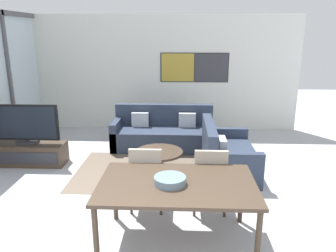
{
  "coord_description": "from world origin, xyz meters",
  "views": [
    {
      "loc": [
        0.63,
        -2.26,
        2.36
      ],
      "look_at": [
        0.42,
        2.68,
        0.95
      ],
      "focal_mm": 35.0,
      "sensor_mm": 36.0,
      "label": 1
    }
  ],
  "objects_px": {
    "television": "(26,124)",
    "sofa_main": "(163,134)",
    "dining_table": "(177,188)",
    "sofa_side": "(224,156)",
    "fruit_bowl": "(170,180)",
    "tv_console": "(29,154)",
    "coffee_table": "(159,156)",
    "dining_chair_centre": "(210,177)",
    "dining_chair_left": "(147,176)"
  },
  "relations": [
    {
      "from": "sofa_side",
      "to": "dining_chair_left",
      "type": "distance_m",
      "value": 1.84
    },
    {
      "from": "sofa_main",
      "to": "sofa_side",
      "type": "xyz_separation_m",
      "value": [
        1.14,
        -1.28,
        -0.0
      ]
    },
    {
      "from": "dining_table",
      "to": "sofa_main",
      "type": "bearing_deg",
      "value": 95.87
    },
    {
      "from": "dining_chair_left",
      "to": "dining_chair_centre",
      "type": "height_order",
      "value": "same"
    },
    {
      "from": "sofa_side",
      "to": "dining_table",
      "type": "bearing_deg",
      "value": 159.25
    },
    {
      "from": "dining_chair_centre",
      "to": "fruit_bowl",
      "type": "distance_m",
      "value": 0.95
    },
    {
      "from": "sofa_main",
      "to": "dining_table",
      "type": "relative_size",
      "value": 1.22
    },
    {
      "from": "sofa_side",
      "to": "fruit_bowl",
      "type": "distance_m",
      "value": 2.37
    },
    {
      "from": "sofa_side",
      "to": "sofa_main",
      "type": "bearing_deg",
      "value": 41.68
    },
    {
      "from": "sofa_main",
      "to": "sofa_side",
      "type": "bearing_deg",
      "value": -48.32
    },
    {
      "from": "dining_chair_left",
      "to": "coffee_table",
      "type": "bearing_deg",
      "value": 86.65
    },
    {
      "from": "coffee_table",
      "to": "dining_table",
      "type": "distance_m",
      "value": 2.09
    },
    {
      "from": "television",
      "to": "sofa_main",
      "type": "distance_m",
      "value": 2.71
    },
    {
      "from": "sofa_main",
      "to": "dining_chair_left",
      "type": "relative_size",
      "value": 2.27
    },
    {
      "from": "tv_console",
      "to": "dining_table",
      "type": "relative_size",
      "value": 0.77
    },
    {
      "from": "sofa_side",
      "to": "dining_chair_left",
      "type": "bearing_deg",
      "value": 138.34
    },
    {
      "from": "tv_console",
      "to": "dining_chair_left",
      "type": "height_order",
      "value": "dining_chair_left"
    },
    {
      "from": "tv_console",
      "to": "television",
      "type": "relative_size",
      "value": 1.11
    },
    {
      "from": "coffee_table",
      "to": "fruit_bowl",
      "type": "bearing_deg",
      "value": -82.6
    },
    {
      "from": "sofa_side",
      "to": "coffee_table",
      "type": "relative_size",
      "value": 1.79
    },
    {
      "from": "tv_console",
      "to": "dining_chair_centre",
      "type": "distance_m",
      "value": 3.59
    },
    {
      "from": "sofa_main",
      "to": "dining_chair_centre",
      "type": "bearing_deg",
      "value": -73.88
    },
    {
      "from": "coffee_table",
      "to": "fruit_bowl",
      "type": "relative_size",
      "value": 2.38
    },
    {
      "from": "television",
      "to": "dining_chair_centre",
      "type": "xyz_separation_m",
      "value": [
        3.21,
        -1.57,
        -0.25
      ]
    },
    {
      "from": "television",
      "to": "fruit_bowl",
      "type": "height_order",
      "value": "television"
    },
    {
      "from": "television",
      "to": "sofa_side",
      "type": "relative_size",
      "value": 0.81
    },
    {
      "from": "tv_console",
      "to": "sofa_side",
      "type": "distance_m",
      "value": 3.58
    },
    {
      "from": "sofa_main",
      "to": "sofa_side",
      "type": "distance_m",
      "value": 1.71
    },
    {
      "from": "television",
      "to": "coffee_table",
      "type": "xyz_separation_m",
      "value": [
        2.44,
        -0.26,
        -0.48
      ]
    },
    {
      "from": "dining_chair_centre",
      "to": "sofa_main",
      "type": "bearing_deg",
      "value": 106.12
    },
    {
      "from": "television",
      "to": "dining_table",
      "type": "distance_m",
      "value": 3.6
    },
    {
      "from": "dining_chair_left",
      "to": "television",
      "type": "bearing_deg",
      "value": 146.6
    },
    {
      "from": "television",
      "to": "fruit_bowl",
      "type": "bearing_deg",
      "value": -40.67
    },
    {
      "from": "tv_console",
      "to": "television",
      "type": "bearing_deg",
      "value": 90.0
    },
    {
      "from": "sofa_side",
      "to": "fruit_bowl",
      "type": "xyz_separation_m",
      "value": [
        -0.87,
        -2.13,
        0.54
      ]
    },
    {
      "from": "television",
      "to": "dining_chair_centre",
      "type": "relative_size",
      "value": 1.29
    },
    {
      "from": "tv_console",
      "to": "dining_table",
      "type": "bearing_deg",
      "value": -39.34
    },
    {
      "from": "coffee_table",
      "to": "fruit_bowl",
      "type": "xyz_separation_m",
      "value": [
        0.27,
        -2.06,
        0.53
      ]
    },
    {
      "from": "sofa_main",
      "to": "coffee_table",
      "type": "distance_m",
      "value": 1.35
    },
    {
      "from": "sofa_side",
      "to": "coffee_table",
      "type": "height_order",
      "value": "sofa_side"
    },
    {
      "from": "television",
      "to": "tv_console",
      "type": "bearing_deg",
      "value": -90.0
    },
    {
      "from": "dining_chair_centre",
      "to": "fruit_bowl",
      "type": "height_order",
      "value": "dining_chair_centre"
    },
    {
      "from": "dining_chair_left",
      "to": "fruit_bowl",
      "type": "bearing_deg",
      "value": -65.88
    },
    {
      "from": "sofa_main",
      "to": "tv_console",
      "type": "bearing_deg",
      "value": -155.93
    },
    {
      "from": "tv_console",
      "to": "fruit_bowl",
      "type": "bearing_deg",
      "value": -40.66
    },
    {
      "from": "sofa_main",
      "to": "dining_chair_left",
      "type": "height_order",
      "value": "dining_chair_left"
    },
    {
      "from": "sofa_main",
      "to": "coffee_table",
      "type": "relative_size",
      "value": 2.54
    },
    {
      "from": "television",
      "to": "sofa_main",
      "type": "relative_size",
      "value": 0.57
    },
    {
      "from": "tv_console",
      "to": "sofa_main",
      "type": "distance_m",
      "value": 2.67
    },
    {
      "from": "dining_chair_centre",
      "to": "dining_table",
      "type": "bearing_deg",
      "value": -120.79
    }
  ]
}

